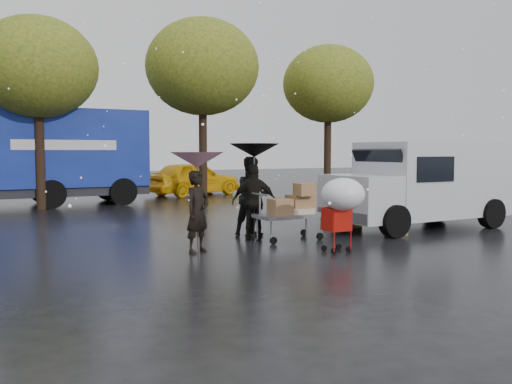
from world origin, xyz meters
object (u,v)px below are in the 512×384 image
vendor_cart (293,207)px  blue_truck (36,157)px  person_pink (198,212)px  shopping_cart (342,199)px  white_van (422,183)px  yellow_taxi (193,178)px  person_black (254,202)px

vendor_cart → blue_truck: 11.62m
person_pink → blue_truck: blue_truck is taller
shopping_cart → white_van: 4.49m
blue_truck → yellow_taxi: bearing=15.2°
shopping_cart → white_van: white_van is taller
person_black → blue_truck: bearing=-45.3°
person_black → person_pink: bearing=52.8°
shopping_cart → person_pink: bearing=149.0°
shopping_cart → yellow_taxi: bearing=79.2°
person_pink → person_black: size_ratio=0.94×
white_van → blue_truck: bearing=127.0°
person_pink → shopping_cart: (2.39, -1.44, 0.27)m
person_black → blue_truck: 10.94m
yellow_taxi → white_van: bearing=170.8°
person_pink → blue_truck: size_ratio=0.19×
person_pink → white_van: (6.46, 0.47, 0.36)m
person_pink → white_van: 6.48m
person_pink → yellow_taxi: bearing=42.1°
person_black → shopping_cart: person_black is taller
person_black → white_van: bearing=-157.6°
person_black → blue_truck: blue_truck is taller
yellow_taxi → blue_truck: bearing=90.1°
shopping_cart → white_van: size_ratio=0.30×
vendor_cart → yellow_taxi: bearing=77.8°
blue_truck → person_pink: bearing=-81.7°
shopping_cart → yellow_taxi: (2.77, 14.49, -0.30)m
vendor_cart → yellow_taxi: 12.97m
vendor_cart → white_van: size_ratio=0.31×
person_black → white_van: 4.78m
person_black → blue_truck: (-3.35, 10.37, 0.91)m
person_pink → blue_truck: bearing=72.0°
person_pink → blue_truck: (-1.64, 11.20, 0.96)m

